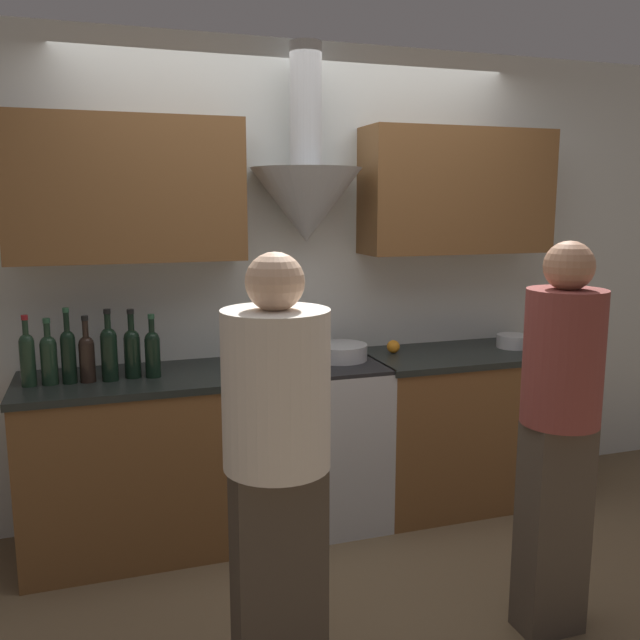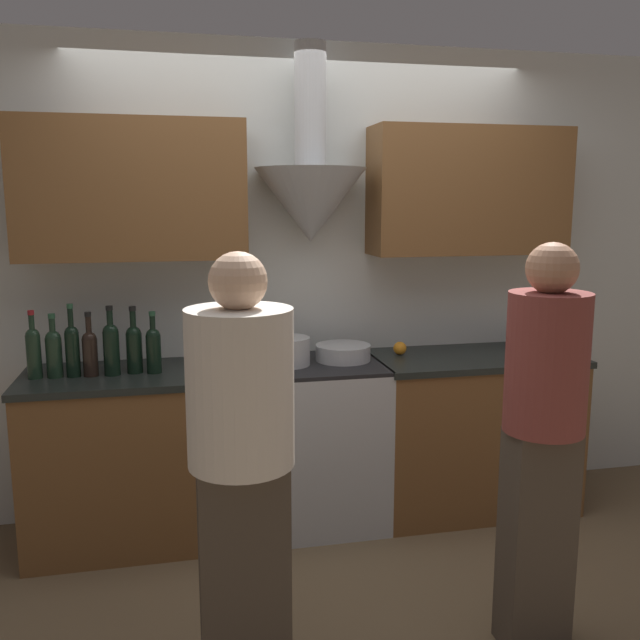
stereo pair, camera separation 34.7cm
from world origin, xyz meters
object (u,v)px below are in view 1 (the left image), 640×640
at_px(wine_bottle_3, 87,356).
at_px(saucepan, 513,341).
at_px(wine_bottle_4, 109,351).
at_px(wine_bottle_6, 153,351).
at_px(stove_range, 314,442).
at_px(wine_bottle_0, 27,357).
at_px(wine_bottle_5, 132,350).
at_px(orange_fruit, 393,347).
at_px(person_foreground_right, 559,422).
at_px(wine_bottle_2, 68,353).
at_px(wine_bottle_1, 49,357).
at_px(stock_pot, 286,352).
at_px(mixing_bowl, 340,352).
at_px(person_foreground_left, 277,462).

distance_m(wine_bottle_3, saucepan, 2.38).
height_order(wine_bottle_4, saucepan, wine_bottle_4).
relative_size(wine_bottle_3, wine_bottle_6, 1.02).
height_order(wine_bottle_3, wine_bottle_4, wine_bottle_4).
height_order(stove_range, saucepan, saucepan).
relative_size(wine_bottle_0, wine_bottle_5, 0.99).
xyz_separation_m(orange_fruit, person_foreground_right, (0.11, -1.33, -0.04)).
relative_size(wine_bottle_2, orange_fruit, 4.90).
bearing_deg(wine_bottle_6, wine_bottle_4, -179.18).
bearing_deg(stove_range, wine_bottle_0, -179.10).
relative_size(wine_bottle_1, stock_pot, 1.31).
bearing_deg(stove_range, wine_bottle_1, -179.11).
height_order(wine_bottle_3, orange_fruit, wine_bottle_3).
relative_size(stock_pot, mixing_bowl, 0.81).
bearing_deg(wine_bottle_6, wine_bottle_2, 179.05).
distance_m(mixing_bowl, person_foreground_left, 1.43).
distance_m(orange_fruit, saucepan, 0.74).
height_order(wine_bottle_0, wine_bottle_5, wine_bottle_5).
bearing_deg(wine_bottle_5, mixing_bowl, 2.18).
relative_size(person_foreground_left, person_foreground_right, 0.99).
bearing_deg(person_foreground_left, orange_fruit, 52.06).
height_order(wine_bottle_1, wine_bottle_4, wine_bottle_4).
relative_size(wine_bottle_0, stock_pot, 1.39).
distance_m(wine_bottle_1, wine_bottle_5, 0.38).
height_order(wine_bottle_5, person_foreground_left, person_foreground_left).
bearing_deg(wine_bottle_5, wine_bottle_2, -177.03).
bearing_deg(wine_bottle_5, wine_bottle_6, -12.79).
bearing_deg(wine_bottle_6, saucepan, 1.14).
bearing_deg(wine_bottle_6, orange_fruit, 5.34).
xyz_separation_m(wine_bottle_3, person_foreground_left, (0.62, -1.19, -0.16)).
bearing_deg(wine_bottle_2, saucepan, 0.81).
xyz_separation_m(person_foreground_left, person_foreground_right, (1.14, -0.01, 0.02)).
height_order(person_foreground_left, person_foreground_right, person_foreground_right).
height_order(wine_bottle_3, stock_pot, wine_bottle_3).
height_order(wine_bottle_2, saucepan, wine_bottle_2).
bearing_deg(wine_bottle_6, wine_bottle_1, 178.60).
xyz_separation_m(wine_bottle_0, wine_bottle_5, (0.47, 0.01, -0.00)).
distance_m(stove_range, wine_bottle_3, 1.28).
bearing_deg(stock_pot, wine_bottle_3, -178.90).
distance_m(wine_bottle_0, wine_bottle_6, 0.57).
bearing_deg(stock_pot, wine_bottle_6, -178.21).
height_order(wine_bottle_1, wine_bottle_3, wine_bottle_3).
relative_size(wine_bottle_1, wine_bottle_5, 0.93).
bearing_deg(orange_fruit, stock_pot, -171.04).
xyz_separation_m(stove_range, mixing_bowl, (0.16, 0.03, 0.49)).
relative_size(stove_range, saucepan, 4.70).
height_order(stock_pot, orange_fruit, stock_pot).
xyz_separation_m(wine_bottle_2, saucepan, (2.46, 0.03, -0.11)).
height_order(wine_bottle_0, person_foreground_left, person_foreground_left).
bearing_deg(wine_bottle_1, stove_range, 0.89).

